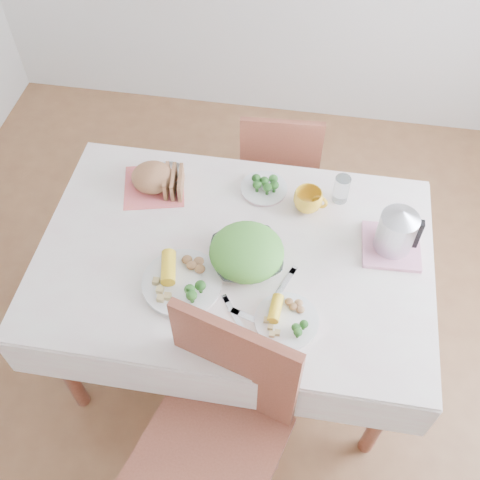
% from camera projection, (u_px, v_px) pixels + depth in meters
% --- Properties ---
extents(floor, '(3.60, 3.60, 0.00)m').
position_uv_depth(floor, '(235.00, 345.00, 2.74)').
color(floor, brown).
rests_on(floor, ground).
extents(dining_table, '(1.40, 0.90, 0.75)m').
position_uv_depth(dining_table, '(235.00, 305.00, 2.45)').
color(dining_table, brown).
rests_on(dining_table, floor).
extents(tablecloth, '(1.50, 1.00, 0.01)m').
position_uv_depth(tablecloth, '(234.00, 254.00, 2.14)').
color(tablecloth, white).
rests_on(tablecloth, dining_table).
extents(chair_near, '(0.58, 0.58, 1.03)m').
position_uv_depth(chair_near, '(209.00, 454.00, 1.97)').
color(chair_near, brown).
rests_on(chair_near, floor).
extents(chair_far, '(0.42, 0.42, 0.87)m').
position_uv_depth(chair_far, '(280.00, 160.00, 2.87)').
color(chair_far, brown).
rests_on(chair_far, floor).
extents(salad_bowl, '(0.34, 0.34, 0.06)m').
position_uv_depth(salad_bowl, '(247.00, 257.00, 2.09)').
color(salad_bowl, white).
rests_on(salad_bowl, tablecloth).
extents(dinner_plate_left, '(0.33, 0.33, 0.02)m').
position_uv_depth(dinner_plate_left, '(182.00, 283.00, 2.04)').
color(dinner_plate_left, white).
rests_on(dinner_plate_left, tablecloth).
extents(dinner_plate_right, '(0.30, 0.30, 0.02)m').
position_uv_depth(dinner_plate_right, '(286.00, 321.00, 1.95)').
color(dinner_plate_right, white).
rests_on(dinner_plate_right, tablecloth).
extents(broccoli_plate, '(0.25, 0.25, 0.02)m').
position_uv_depth(broccoli_plate, '(264.00, 188.00, 2.33)').
color(broccoli_plate, beige).
rests_on(broccoli_plate, tablecloth).
extents(napkin, '(0.30, 0.30, 0.00)m').
position_uv_depth(napkin, '(154.00, 186.00, 2.35)').
color(napkin, '#DA5C5B').
rests_on(napkin, tablecloth).
extents(bread_loaf, '(0.20, 0.20, 0.11)m').
position_uv_depth(bread_loaf, '(153.00, 177.00, 2.30)').
color(bread_loaf, brown).
rests_on(bread_loaf, napkin).
extents(fruit_bowl, '(0.16, 0.16, 0.04)m').
position_uv_depth(fruit_bowl, '(169.00, 175.00, 2.36)').
color(fruit_bowl, white).
rests_on(fruit_bowl, tablecloth).
extents(yellow_mug, '(0.14, 0.14, 0.09)m').
position_uv_depth(yellow_mug, '(308.00, 200.00, 2.24)').
color(yellow_mug, gold).
rests_on(yellow_mug, tablecloth).
extents(glass_tumbler, '(0.07, 0.07, 0.12)m').
position_uv_depth(glass_tumbler, '(341.00, 188.00, 2.25)').
color(glass_tumbler, white).
rests_on(glass_tumbler, tablecloth).
extents(pink_tray, '(0.23, 0.23, 0.02)m').
position_uv_depth(pink_tray, '(391.00, 246.00, 2.15)').
color(pink_tray, '#CE7E97').
rests_on(pink_tray, tablecloth).
extents(electric_kettle, '(0.19, 0.19, 0.20)m').
position_uv_depth(electric_kettle, '(398.00, 228.00, 2.06)').
color(electric_kettle, '#B2B5BA').
rests_on(electric_kettle, pink_tray).
extents(fork_left, '(0.11, 0.14, 0.00)m').
position_uv_depth(fork_left, '(234.00, 315.00, 1.97)').
color(fork_left, silver).
rests_on(fork_left, tablecloth).
extents(fork_right, '(0.08, 0.17, 0.00)m').
position_uv_depth(fork_right, '(283.00, 286.00, 2.05)').
color(fork_right, silver).
rests_on(fork_right, tablecloth).
extents(knife, '(0.19, 0.08, 0.00)m').
position_uv_depth(knife, '(256.00, 321.00, 1.96)').
color(knife, silver).
rests_on(knife, tablecloth).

